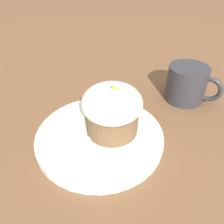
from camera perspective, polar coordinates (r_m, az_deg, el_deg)
name	(u,v)px	position (r m, az deg, el deg)	size (l,w,h in m)	color
ground_plane	(100,139)	(0.43, -3.16, -6.99)	(4.00, 4.00, 0.00)	brown
dessert_plate	(100,136)	(0.42, -3.20, -6.29)	(0.24, 0.24, 0.01)	silver
carrot_cake	(112,109)	(0.39, 0.00, 0.69)	(0.11, 0.11, 0.10)	brown
spoon	(95,133)	(0.41, -4.58, -5.54)	(0.04, 0.13, 0.01)	silver
coffee_cup	(187,84)	(0.54, 19.08, 6.99)	(0.13, 0.09, 0.08)	#2D2D33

